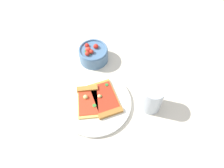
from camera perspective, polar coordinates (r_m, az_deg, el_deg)
name	(u,v)px	position (r m, az deg, el deg)	size (l,w,h in m)	color
ground_plane	(99,96)	(0.88, -3.33, -3.22)	(2.40, 2.40, 0.00)	beige
plate	(95,103)	(0.86, -4.44, -4.89)	(0.28, 0.28, 0.01)	silver
pizza_slice_near	(105,100)	(0.85, -1.72, -4.21)	(0.18, 0.17, 0.02)	gold
pizza_slice_far	(88,99)	(0.85, -6.19, -3.85)	(0.16, 0.14, 0.02)	#E5B256
salad_bowl	(93,54)	(0.97, -4.82, 7.74)	(0.12, 0.12, 0.08)	#4C7299
soda_glass	(152,98)	(0.82, 10.28, -3.63)	(0.08, 0.08, 0.12)	silver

